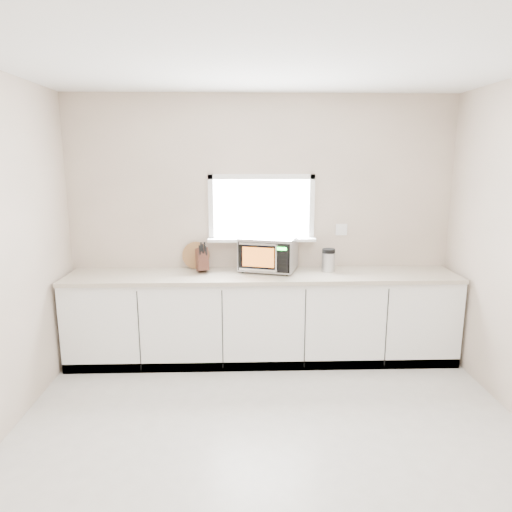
{
  "coord_description": "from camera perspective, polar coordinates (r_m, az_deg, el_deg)",
  "views": [
    {
      "loc": [
        -0.21,
        -2.76,
        2.05
      ],
      "look_at": [
        -0.07,
        1.55,
        1.13
      ],
      "focal_mm": 32.0,
      "sensor_mm": 36.0,
      "label": 1
    }
  ],
  "objects": [
    {
      "name": "cutting_board",
      "position": [
        4.83,
        -7.52,
        0.09
      ],
      "size": [
        0.29,
        0.07,
        0.29
      ],
      "primitive_type": "cylinder",
      "rotation": [
        1.4,
        0.0,
        0.0
      ],
      "color": "#99683B",
      "rests_on": "countertop"
    },
    {
      "name": "microwave",
      "position": [
        4.7,
        1.58,
        0.38
      ],
      "size": [
        0.64,
        0.57,
        0.35
      ],
      "rotation": [
        0.0,
        0.0,
        -0.3
      ],
      "color": "black",
      "rests_on": "countertop"
    },
    {
      "name": "ground",
      "position": [
        3.44,
        2.23,
        -24.53
      ],
      "size": [
        4.0,
        4.0,
        0.0
      ],
      "primitive_type": "plane",
      "color": "beige",
      "rests_on": "ground"
    },
    {
      "name": "knife_block",
      "position": [
        4.66,
        -6.76,
        -0.38
      ],
      "size": [
        0.16,
        0.24,
        0.32
      ],
      "rotation": [
        0.0,
        0.0,
        0.27
      ],
      "color": "#4B261A",
      "rests_on": "countertop"
    },
    {
      "name": "back_wall",
      "position": [
        4.81,
        0.68,
        3.79
      ],
      "size": [
        4.0,
        0.17,
        2.7
      ],
      "color": "beige",
      "rests_on": "ground"
    },
    {
      "name": "countertop",
      "position": [
        4.6,
        0.83,
        -2.48
      ],
      "size": [
        3.92,
        0.64,
        0.04
      ],
      "primitive_type": "cube",
      "color": "beige",
      "rests_on": "cabinets"
    },
    {
      "name": "cabinets",
      "position": [
        4.75,
        0.81,
        -7.83
      ],
      "size": [
        3.92,
        0.6,
        0.88
      ],
      "primitive_type": "cube",
      "color": "white",
      "rests_on": "ground"
    },
    {
      "name": "coffee_grinder",
      "position": [
        4.74,
        9.04,
        -0.48
      ],
      "size": [
        0.14,
        0.14,
        0.24
      ],
      "rotation": [
        0.0,
        0.0,
        -0.06
      ],
      "color": "#B6B8BD",
      "rests_on": "countertop"
    }
  ]
}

